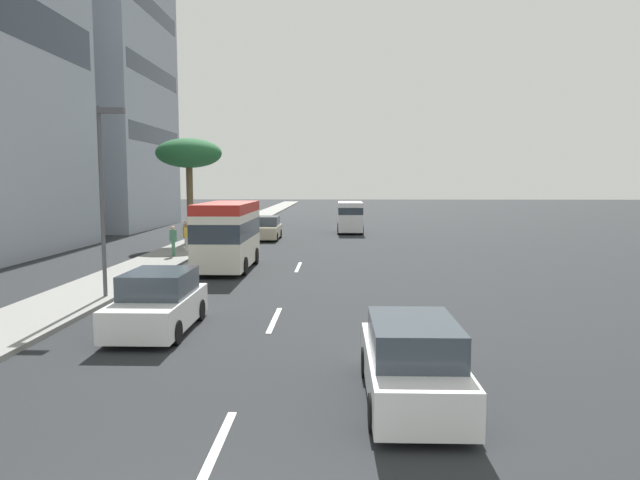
% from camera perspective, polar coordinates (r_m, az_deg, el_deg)
% --- Properties ---
extents(ground_plane, '(198.00, 198.00, 0.00)m').
position_cam_1_polar(ground_plane, '(37.26, -1.24, -0.65)').
color(ground_plane, '#26282B').
extents(sidewalk_right, '(162.00, 2.98, 0.15)m').
position_cam_1_polar(sidewalk_right, '(38.36, -12.41, -0.49)').
color(sidewalk_right, gray).
rests_on(sidewalk_right, ground_plane).
extents(lane_stripe_near, '(3.20, 0.16, 0.01)m').
position_cam_1_polar(lane_stripe_near, '(9.60, -10.54, -20.24)').
color(lane_stripe_near, silver).
rests_on(lane_stripe_near, ground_plane).
extents(lane_stripe_mid, '(3.20, 0.16, 0.01)m').
position_cam_1_polar(lane_stripe_mid, '(17.69, -4.56, -7.93)').
color(lane_stripe_mid, silver).
rests_on(lane_stripe_mid, ground_plane).
extents(lane_stripe_far, '(3.20, 0.16, 0.01)m').
position_cam_1_polar(lane_stripe_far, '(28.29, -2.18, -2.71)').
color(lane_stripe_far, silver).
rests_on(lane_stripe_far, ground_plane).
extents(minibus_lead, '(6.20, 2.38, 3.21)m').
position_cam_1_polar(minibus_lead, '(27.75, -9.19, 0.69)').
color(minibus_lead, silver).
rests_on(minibus_lead, ground_plane).
extents(car_second, '(4.20, 1.94, 1.69)m').
position_cam_1_polar(car_second, '(16.86, -15.82, -6.08)').
color(car_second, white).
rests_on(car_second, ground_plane).
extents(car_third, '(4.31, 1.83, 1.69)m').
position_cam_1_polar(car_third, '(41.84, -5.28, 1.13)').
color(car_third, beige).
rests_on(car_third, ground_plane).
extents(van_fourth, '(4.62, 2.09, 2.55)m').
position_cam_1_polar(van_fourth, '(47.07, 3.02, 2.47)').
color(van_fourth, white).
rests_on(van_fourth, ground_plane).
extents(car_fifth, '(4.41, 1.80, 1.63)m').
position_cam_1_polar(car_fifth, '(11.30, 9.15, -11.97)').
color(car_fifth, white).
rests_on(car_fifth, ground_plane).
extents(pedestrian_near_lamp, '(0.36, 0.39, 1.60)m').
position_cam_1_polar(pedestrian_near_lamp, '(34.64, -13.21, 0.41)').
color(pedestrian_near_lamp, beige).
rests_on(pedestrian_near_lamp, sidewalk_right).
extents(pedestrian_mid_block, '(0.30, 0.37, 1.71)m').
position_cam_1_polar(pedestrian_mid_block, '(36.40, -13.17, 0.77)').
color(pedestrian_mid_block, '#333338').
rests_on(pedestrian_mid_block, sidewalk_right).
extents(pedestrian_by_tree, '(0.39, 0.35, 1.65)m').
position_cam_1_polar(pedestrian_by_tree, '(32.23, -14.42, 0.04)').
color(pedestrian_by_tree, '#4C8C66').
rests_on(pedestrian_by_tree, sidewalk_right).
extents(palm_tree, '(4.35, 4.35, 6.93)m').
position_cam_1_polar(palm_tree, '(39.49, -12.94, 8.32)').
color(palm_tree, brown).
rests_on(palm_tree, sidewalk_right).
extents(street_lamp, '(0.24, 0.97, 6.65)m').
position_cam_1_polar(street_lamp, '(21.44, -20.70, 5.61)').
color(street_lamp, '#4C4C51').
rests_on(street_lamp, sidewalk_right).
extents(office_tower_far, '(15.12, 12.87, 30.83)m').
position_cam_1_polar(office_tower_far, '(57.77, -22.55, 16.59)').
color(office_tower_far, '#99A3B2').
rests_on(office_tower_far, ground_plane).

